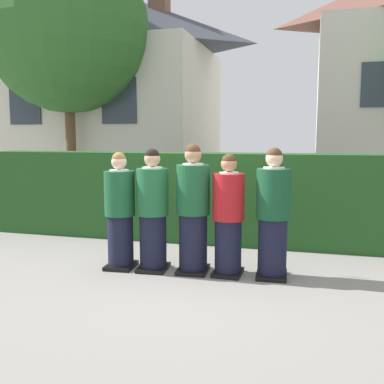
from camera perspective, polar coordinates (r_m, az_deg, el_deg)
The scene contains 9 objects.
ground_plane at distance 5.84m, azimuth 0.00°, elevation -10.28°, with size 60.00×60.00×0.00m, color gray.
student_front_row_0 at distance 5.94m, azimuth -9.28°, elevation -2.76°, with size 0.40×0.47×1.55m.
student_front_row_1 at distance 5.79m, azimuth -5.08°, elevation -2.71°, with size 0.42×0.48×1.60m.
student_front_row_2 at distance 5.67m, azimuth 0.14°, elevation -2.58°, with size 0.43×0.53×1.66m.
student_in_red_blazer at distance 5.58m, azimuth 4.71°, elevation -3.37°, with size 0.40×0.44×1.54m.
student_front_row_4 at distance 5.55m, azimuth 10.40°, elevation -3.11°, with size 0.42×0.52×1.62m.
hedge at distance 7.36m, azimuth 3.61°, elevation -0.74°, with size 8.37×0.70×1.48m.
school_building_main at distance 13.57m, azimuth -10.67°, elevation 12.55°, with size 6.17×4.59×5.97m.
oak_tree_left at distance 11.52m, azimuth -15.81°, elevation 19.46°, with size 3.90×3.90×6.22m.
Camera 1 is at (1.46, -5.38, 1.74)m, focal length 41.33 mm.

